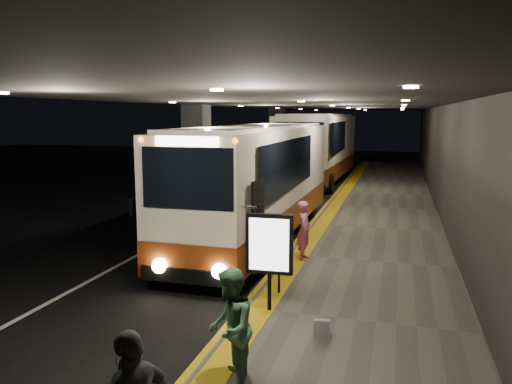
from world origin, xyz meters
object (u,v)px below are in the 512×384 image
Objects in this scene: passenger_boarding at (304,230)px; bag_polka at (322,329)px; coach_second at (319,151)px; stanchion_post at (279,269)px; info_sign at (269,246)px; passenger_waiting_green at (230,328)px; coach_main at (259,187)px.

bag_polka is (1.20, -4.72, -0.63)m from passenger_boarding.
coach_second is at bearing 98.98° from bag_polka.
coach_second is at bearing 96.28° from stanchion_post.
info_sign is at bearing 173.43° from passenger_boarding.
coach_second is at bearing 174.04° from passenger_waiting_green.
bag_polka is 2.38m from stanchion_post.
coach_second is 6.43× the size of info_sign.
info_sign is 1.28m from stanchion_post.
bag_polka is 1.95m from info_sign.
passenger_boarding is at bearing 104.27° from bag_polka.
stanchion_post is (1.91, -5.18, -1.02)m from coach_main.
coach_second is 19.53m from stanchion_post.
coach_main is 6.50m from info_sign.
passenger_waiting_green is 0.88× the size of info_sign.
passenger_waiting_green reaches higher than stanchion_post.
passenger_boarding is at bearing 89.03° from stanchion_post.
info_sign is (2.17, -20.39, -0.42)m from coach_second.
coach_second is at bearing 91.79° from coach_main.
passenger_boarding is (1.95, -2.46, -0.78)m from coach_main.
passenger_boarding is 0.92× the size of passenger_waiting_green.
info_sign reaches higher than stanchion_post.
info_sign is at bearing -87.78° from stanchion_post.
coach_second reaches higher than passenger_waiting_green.
bag_polka is 0.31× the size of stanchion_post.
passenger_waiting_green is 2.25m from bag_polka.
stanchion_post is at bearing -82.04° from coach_second.
coach_main is 6.68× the size of passenger_waiting_green.
stanchion_post reaches higher than bag_polka.
stanchion_post is (-1.25, 2.00, 0.38)m from bag_polka.
passenger_waiting_green is at bearing -82.62° from coach_second.
info_sign is (-0.15, 2.85, 0.47)m from passenger_waiting_green.
info_sign is (-1.21, 0.99, 1.16)m from bag_polka.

